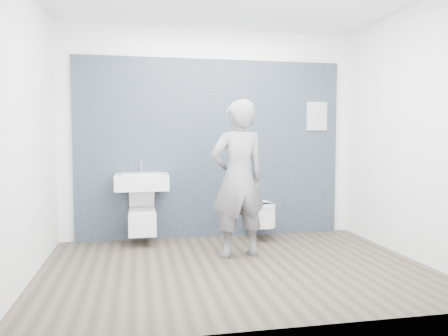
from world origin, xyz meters
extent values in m
plane|color=brown|center=(0.00, 0.00, 0.00)|extent=(4.00, 4.00, 0.00)
plane|color=white|center=(0.00, 1.50, 1.40)|extent=(4.00, 0.00, 4.00)
plane|color=white|center=(0.00, -1.50, 1.40)|extent=(4.00, 0.00, 4.00)
plane|color=white|center=(-2.00, 0.00, 1.40)|extent=(0.00, 3.00, 3.00)
plane|color=white|center=(2.00, 0.00, 1.40)|extent=(0.00, 3.00, 3.00)
cube|color=black|center=(0.00, 1.47, 0.00)|extent=(3.60, 0.06, 2.40)
cube|color=white|center=(-0.94, 1.19, 0.80)|extent=(0.66, 0.49, 0.20)
cube|color=silver|center=(-0.94, 1.17, 0.89)|extent=(0.46, 0.33, 0.03)
cylinder|color=silver|center=(-0.94, 1.38, 0.98)|extent=(0.02, 0.02, 0.16)
cylinder|color=silver|center=(-0.94, 1.33, 1.05)|extent=(0.02, 0.11, 0.02)
cylinder|color=silver|center=(-0.94, 1.42, 0.63)|extent=(0.04, 0.04, 0.13)
cube|color=white|center=(-0.94, 1.20, 0.28)|extent=(0.34, 0.49, 0.28)
cylinder|color=silver|center=(-0.94, 1.16, 0.41)|extent=(0.24, 0.24, 0.03)
cube|color=white|center=(-0.94, 1.16, 0.43)|extent=(0.32, 0.39, 0.02)
cube|color=white|center=(-0.94, 1.29, 0.59)|extent=(0.32, 0.22, 0.31)
cube|color=silver|center=(-0.94, 1.41, 0.18)|extent=(0.09, 0.06, 0.08)
cube|color=white|center=(0.61, 1.25, 0.32)|extent=(0.32, 0.38, 0.27)
cylinder|color=white|center=(0.61, 1.06, 0.32)|extent=(0.32, 0.32, 0.27)
cube|color=white|center=(0.61, 1.22, 0.47)|extent=(0.31, 0.36, 0.03)
cylinder|color=white|center=(0.61, 1.04, 0.47)|extent=(0.31, 0.31, 0.03)
cube|color=silver|center=(0.61, 1.41, 0.23)|extent=(0.09, 0.06, 0.08)
cube|color=white|center=(1.50, 1.43, 0.00)|extent=(0.30, 0.03, 0.40)
imported|color=gray|center=(0.12, 0.40, 0.89)|extent=(0.71, 0.53, 1.78)
camera|label=1|loc=(-0.99, -4.37, 1.35)|focal=35.00mm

